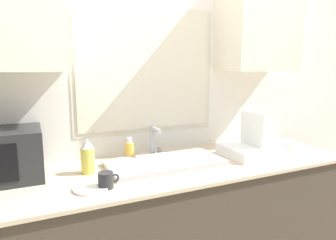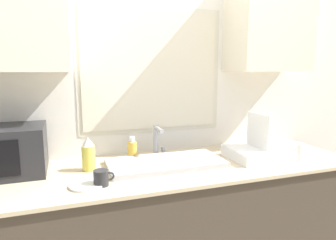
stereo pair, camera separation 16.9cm
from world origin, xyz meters
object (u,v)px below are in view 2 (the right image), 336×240
(dish_rack, at_px, (257,151))
(spray_bottle, at_px, (88,154))
(soap_bottle, at_px, (132,150))
(mug_near_sink, at_px, (101,178))
(faucet, at_px, (157,139))
(microwave, at_px, (0,151))

(dish_rack, bearing_deg, spray_bottle, 174.18)
(soap_bottle, height_order, mug_near_sink, soap_bottle)
(spray_bottle, relative_size, mug_near_sink, 1.86)
(faucet, xyz_separation_m, soap_bottle, (-0.17, 0.00, -0.06))
(spray_bottle, distance_m, mug_near_sink, 0.26)
(dish_rack, relative_size, spray_bottle, 1.85)
(microwave, relative_size, soap_bottle, 3.10)
(microwave, relative_size, spray_bottle, 2.35)
(dish_rack, bearing_deg, microwave, 172.70)
(dish_rack, height_order, mug_near_sink, dish_rack)
(faucet, xyz_separation_m, spray_bottle, (-0.44, -0.13, -0.03))
(microwave, xyz_separation_m, spray_bottle, (0.45, -0.08, -0.04))
(spray_bottle, bearing_deg, microwave, 169.32)
(faucet, height_order, microwave, microwave)
(dish_rack, height_order, spray_bottle, dish_rack)
(spray_bottle, bearing_deg, mug_near_sink, -81.01)
(dish_rack, xyz_separation_m, mug_near_sink, (-1.00, -0.15, -0.01))
(faucet, xyz_separation_m, mug_near_sink, (-0.40, -0.38, -0.08))
(faucet, height_order, dish_rack, dish_rack)
(dish_rack, height_order, soap_bottle, dish_rack)
(soap_bottle, bearing_deg, spray_bottle, -155.12)
(dish_rack, xyz_separation_m, soap_bottle, (-0.76, 0.24, 0.02))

